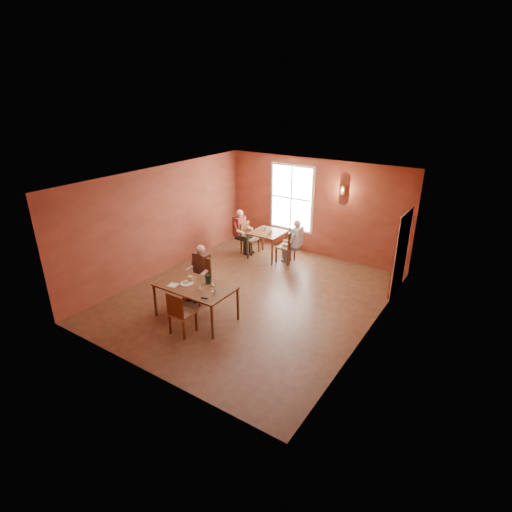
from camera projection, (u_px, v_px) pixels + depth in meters
The scene contains 29 objects.
ground at pixel (252, 296), 10.18m from camera, with size 6.00×7.00×0.01m, color brown.
wall_back at pixel (315, 208), 12.28m from camera, with size 6.00×0.04×3.00m, color brown.
wall_front at pixel (138, 302), 6.90m from camera, with size 6.00×0.04×3.00m, color brown.
wall_left at pixel (162, 220), 11.12m from camera, with size 0.04×7.00×3.00m, color brown.
wall_right at pixel (374, 271), 8.07m from camera, with size 0.04×7.00×3.00m, color brown.
ceiling at pixel (251, 180), 9.01m from camera, with size 6.00×7.00×0.04m, color white.
window at pixel (292, 198), 12.57m from camera, with size 1.36×0.10×1.96m, color white.
door at pixel (399, 254), 10.05m from camera, with size 0.12×1.04×2.10m, color maroon.
wall_sconce at pixel (343, 190), 11.48m from camera, with size 0.16×0.16×0.28m, color brown.
main_table at pixel (196, 302), 9.09m from camera, with size 1.77×0.99×0.83m, color brown, non-canonical shape.
chair_diner_main at pixel (198, 280), 9.79m from camera, with size 0.49×0.49×1.10m, color #643113, non-canonical shape.
diner_main at pixel (197, 277), 9.72m from camera, with size 0.53×0.53×1.33m, color black, non-canonical shape.
chair_empty at pixel (182, 312), 8.50m from camera, with size 0.44×0.44×0.99m, color #553017, non-canonical shape.
plate_food at pixel (187, 283), 9.00m from camera, with size 0.30×0.30×0.04m, color silver.
sandwich at pixel (191, 279), 9.09m from camera, with size 0.09×0.09×0.12m, color tan.
goblet_a at pixel (214, 285), 8.75m from camera, with size 0.08×0.08×0.19m, color white, non-canonical shape.
goblet_b at pixel (214, 290), 8.49m from camera, with size 0.09×0.09×0.21m, color white, non-canonical shape.
goblet_c at pixel (201, 288), 8.61m from camera, with size 0.08×0.08×0.19m, color white, non-canonical shape.
menu_stand at pixel (208, 279), 9.00m from camera, with size 0.13×0.06×0.21m, color #253C2C.
knife at pixel (185, 289), 8.75m from camera, with size 0.21×0.02×0.00m, color silver.
napkin at pixel (173, 285), 8.95m from camera, with size 0.20×0.20×0.01m, color white.
sunglasses at pixel (204, 298), 8.38m from camera, with size 0.14×0.04×0.02m, color black.
second_table at pixel (267, 245), 12.38m from camera, with size 0.95×0.95×0.84m, color brown, non-canonical shape.
chair_diner_white at pixel (286, 246), 12.01m from camera, with size 0.45×0.45×1.02m, color #53381D, non-canonical shape.
diner_white at pixel (287, 242), 11.94m from camera, with size 0.52×0.52×1.31m, color silver, non-canonical shape.
chair_diner_maroon at pixel (250, 238), 12.68m from camera, with size 0.44×0.44×1.00m, color #451F0D, non-canonical shape.
diner_maroon at pixel (249, 233), 12.62m from camera, with size 0.54×0.54×1.36m, color maroon, non-canonical shape.
cup_a at pixel (270, 232), 12.03m from camera, with size 0.12×0.12×0.10m, color white.
cup_b at pixel (265, 228), 12.38m from camera, with size 0.11×0.11×0.10m, color silver.
Camera 1 is at (5.03, -7.43, 4.92)m, focal length 28.00 mm.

